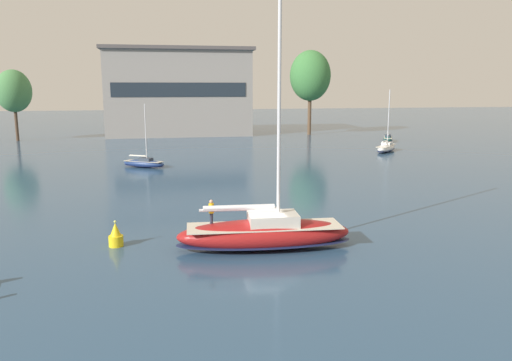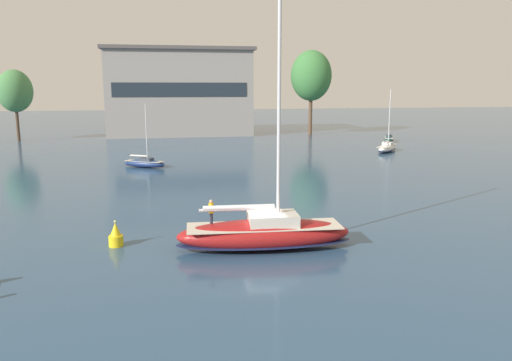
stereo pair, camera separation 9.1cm
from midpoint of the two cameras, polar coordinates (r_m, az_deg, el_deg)
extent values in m
plane|color=#2D4C6B|center=(33.14, 0.87, -7.76)|extent=(400.00, 400.00, 0.00)
cube|color=gray|center=(110.88, -8.85, 9.78)|extent=(30.23, 13.43, 17.81)
cube|color=#1E2833|center=(104.09, -8.75, 10.22)|extent=(27.21, 0.10, 2.85)
cube|color=#514C4C|center=(111.13, -8.99, 14.56)|extent=(31.43, 14.63, 0.70)
cylinder|color=#4C3828|center=(108.03, -25.74, 6.06)|extent=(0.59, 0.59, 7.37)
ellipsoid|color=#477F47|center=(107.81, -25.99, 9.19)|extent=(6.63, 6.63, 8.11)
cylinder|color=brown|center=(110.58, 6.11, 7.76)|extent=(0.78, 0.78, 9.78)
ellipsoid|color=#3D7A3D|center=(110.46, 6.19, 11.83)|extent=(8.80, 8.80, 10.76)
ellipsoid|color=maroon|center=(32.85, 0.88, -6.15)|extent=(11.57, 3.80, 1.94)
ellipsoid|color=#19234C|center=(33.01, 0.87, -7.04)|extent=(11.69, 3.84, 0.23)
cube|color=beige|center=(32.69, 0.88, -5.21)|extent=(10.17, 3.22, 0.06)
cube|color=beige|center=(32.66, 1.87, -4.45)|extent=(3.31, 2.41, 0.80)
cylinder|color=silver|center=(31.63, 2.57, 7.44)|extent=(0.23, 0.23, 14.27)
cylinder|color=silver|center=(32.20, -2.04, -3.31)|extent=(5.14, 0.47, 0.19)
cylinder|color=white|center=(32.16, -2.04, -3.07)|extent=(4.63, 0.56, 0.31)
cylinder|color=#232838|center=(32.64, -5.19, -4.45)|extent=(0.21, 0.21, 0.85)
cylinder|color=gold|center=(32.45, -5.22, -3.17)|extent=(0.36, 0.36, 0.65)
sphere|color=tan|center=(32.35, -5.23, -2.41)|extent=(0.24, 0.24, 0.24)
ellipsoid|color=#194C47|center=(99.30, 14.81, 4.61)|extent=(4.17, 6.34, 1.05)
ellipsoid|color=#19234C|center=(99.33, 14.80, 4.45)|extent=(4.21, 6.40, 0.13)
cube|color=beige|center=(99.27, 14.81, 4.80)|extent=(3.61, 5.55, 0.06)
cube|color=#333D4C|center=(99.55, 14.82, 4.95)|extent=(1.83, 2.08, 0.43)
cylinder|color=silver|center=(99.46, 14.92, 7.05)|extent=(0.12, 0.12, 7.73)
cylinder|color=silver|center=(98.31, 14.83, 5.12)|extent=(1.27, 2.57, 0.11)
cylinder|color=white|center=(98.30, 14.84, 5.16)|extent=(1.21, 2.34, 0.17)
ellipsoid|color=white|center=(84.16, 14.63, 3.63)|extent=(6.15, 6.79, 1.22)
ellipsoid|color=#19234C|center=(84.20, 14.62, 3.41)|extent=(6.21, 6.86, 0.15)
cube|color=beige|center=(84.12, 14.64, 3.88)|extent=(5.35, 5.93, 0.06)
cube|color=silver|center=(84.43, 14.71, 4.09)|extent=(2.37, 2.44, 0.50)
cylinder|color=silver|center=(84.28, 14.89, 6.97)|extent=(0.14, 0.14, 8.97)
cylinder|color=silver|center=(83.04, 14.48, 4.32)|extent=(2.17, 2.55, 0.12)
cylinder|color=white|center=(83.03, 14.48, 4.38)|extent=(2.02, 2.35, 0.20)
ellipsoid|color=navy|center=(67.18, -12.74, 1.91)|extent=(6.00, 4.44, 1.01)
ellipsoid|color=#19234C|center=(67.23, -12.73, 1.67)|extent=(6.06, 4.48, 0.12)
cube|color=#BCB7A8|center=(67.14, -12.75, 2.17)|extent=(5.24, 3.85, 0.06)
cube|color=#333D4C|center=(66.95, -12.54, 2.36)|extent=(2.03, 1.85, 0.42)
cylinder|color=silver|center=(66.44, -12.54, 5.36)|extent=(0.12, 0.12, 7.45)
cylinder|color=silver|center=(67.52, -13.39, 2.72)|extent=(2.37, 1.43, 0.10)
cylinder|color=silver|center=(67.51, -13.40, 2.78)|extent=(2.17, 1.35, 0.16)
cylinder|color=yellow|center=(34.77, -15.78, -6.66)|extent=(0.97, 0.97, 0.73)
cone|color=yellow|center=(34.54, -15.85, -5.38)|extent=(0.73, 0.73, 0.89)
sphere|color=#F2F266|center=(34.40, -15.89, -4.54)|extent=(0.16, 0.16, 0.16)
camera|label=1|loc=(0.05, -90.07, -0.01)|focal=35.00mm
camera|label=2|loc=(0.05, 89.93, 0.01)|focal=35.00mm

